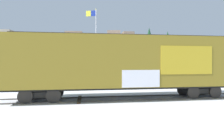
{
  "coord_description": "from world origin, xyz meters",
  "views": [
    {
      "loc": [
        -2.2,
        -12.83,
        2.59
      ],
      "look_at": [
        -0.83,
        1.64,
        2.52
      ],
      "focal_mm": 29.42,
      "sensor_mm": 36.0,
      "label": 1
    }
  ],
  "objects_px": {
    "freight_car": "(125,62)",
    "parked_car_black": "(197,78)",
    "flagpole": "(94,36)",
    "parked_car_white": "(146,78)",
    "parked_car_green": "(88,79)"
  },
  "relations": [
    {
      "from": "flagpole",
      "to": "parked_car_black",
      "type": "distance_m",
      "value": 14.11
    },
    {
      "from": "parked_car_white",
      "to": "parked_car_black",
      "type": "relative_size",
      "value": 1.13
    },
    {
      "from": "flagpole",
      "to": "parked_car_black",
      "type": "xyz_separation_m",
      "value": [
        11.21,
        -6.65,
        -5.41
      ]
    },
    {
      "from": "parked_car_green",
      "to": "parked_car_white",
      "type": "distance_m",
      "value": 6.08
    },
    {
      "from": "freight_car",
      "to": "parked_car_black",
      "type": "distance_m",
      "value": 11.11
    },
    {
      "from": "freight_car",
      "to": "flagpole",
      "type": "distance_m",
      "value": 13.62
    },
    {
      "from": "parked_car_white",
      "to": "freight_car",
      "type": "bearing_deg",
      "value": -118.1
    },
    {
      "from": "flagpole",
      "to": "parked_car_black",
      "type": "relative_size",
      "value": 2.37
    },
    {
      "from": "parked_car_green",
      "to": "parked_car_white",
      "type": "bearing_deg",
      "value": -0.92
    },
    {
      "from": "freight_car",
      "to": "parked_car_white",
      "type": "height_order",
      "value": "freight_car"
    },
    {
      "from": "flagpole",
      "to": "parked_car_green",
      "type": "distance_m",
      "value": 8.71
    },
    {
      "from": "parked_car_black",
      "to": "parked_car_green",
      "type": "bearing_deg",
      "value": -179.3
    },
    {
      "from": "freight_car",
      "to": "parked_car_black",
      "type": "bearing_deg",
      "value": 34.77
    },
    {
      "from": "flagpole",
      "to": "parked_car_green",
      "type": "relative_size",
      "value": 2.07
    },
    {
      "from": "freight_car",
      "to": "flagpole",
      "type": "xyz_separation_m",
      "value": [
        -2.18,
        12.92,
        3.72
      ]
    }
  ]
}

